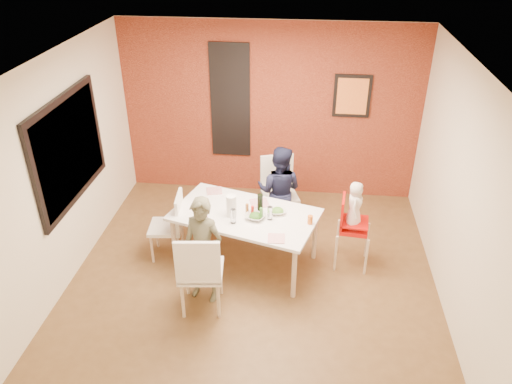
# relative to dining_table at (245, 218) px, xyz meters

# --- Properties ---
(ground) EXTENTS (4.50, 4.50, 0.00)m
(ground) POSITION_rel_dining_table_xyz_m (0.14, -0.30, -0.67)
(ground) COLOR brown
(ground) RESTS_ON ground
(ceiling) EXTENTS (4.50, 4.50, 0.02)m
(ceiling) POSITION_rel_dining_table_xyz_m (0.14, -0.30, 2.03)
(ceiling) COLOR silver
(ceiling) RESTS_ON wall_back
(wall_back) EXTENTS (4.50, 0.02, 2.70)m
(wall_back) POSITION_rel_dining_table_xyz_m (0.14, 1.95, 0.68)
(wall_back) COLOR #F2E9C8
(wall_back) RESTS_ON ground
(wall_front) EXTENTS (4.50, 0.02, 2.70)m
(wall_front) POSITION_rel_dining_table_xyz_m (0.14, -2.55, 0.68)
(wall_front) COLOR #F2E9C8
(wall_front) RESTS_ON ground
(wall_left) EXTENTS (0.02, 4.50, 2.70)m
(wall_left) POSITION_rel_dining_table_xyz_m (-2.11, -0.30, 0.68)
(wall_left) COLOR #F2E9C8
(wall_left) RESTS_ON ground
(wall_right) EXTENTS (0.02, 4.50, 2.70)m
(wall_right) POSITION_rel_dining_table_xyz_m (2.39, -0.30, 0.68)
(wall_right) COLOR #F2E9C8
(wall_right) RESTS_ON ground
(brick_accent_wall) EXTENTS (4.50, 0.02, 2.70)m
(brick_accent_wall) POSITION_rel_dining_table_xyz_m (0.14, 1.93, 0.68)
(brick_accent_wall) COLOR maroon
(brick_accent_wall) RESTS_ON ground
(picture_window_frame) EXTENTS (0.05, 1.70, 1.30)m
(picture_window_frame) POSITION_rel_dining_table_xyz_m (-2.08, -0.10, 0.88)
(picture_window_frame) COLOR black
(picture_window_frame) RESTS_ON wall_left
(picture_window_pane) EXTENTS (0.02, 1.55, 1.15)m
(picture_window_pane) POSITION_rel_dining_table_xyz_m (-2.06, -0.10, 0.88)
(picture_window_pane) COLOR black
(picture_window_pane) RESTS_ON wall_left
(glassblock_strip) EXTENTS (0.55, 0.03, 1.70)m
(glassblock_strip) POSITION_rel_dining_table_xyz_m (-0.46, 1.92, 0.83)
(glassblock_strip) COLOR silver
(glassblock_strip) RESTS_ON wall_back
(glassblock_surround) EXTENTS (0.60, 0.03, 1.76)m
(glassblock_surround) POSITION_rel_dining_table_xyz_m (-0.46, 1.91, 0.83)
(glassblock_surround) COLOR black
(glassblock_surround) RESTS_ON wall_back
(art_print_frame) EXTENTS (0.54, 0.03, 0.64)m
(art_print_frame) POSITION_rel_dining_table_xyz_m (1.34, 1.91, 0.98)
(art_print_frame) COLOR black
(art_print_frame) RESTS_ON wall_back
(art_print_canvas) EXTENTS (0.44, 0.01, 0.54)m
(art_print_canvas) POSITION_rel_dining_table_xyz_m (1.34, 1.90, 0.98)
(art_print_canvas) COLOR orange
(art_print_canvas) RESTS_ON wall_back
(dining_table) EXTENTS (1.97, 1.44, 0.74)m
(dining_table) POSITION_rel_dining_table_xyz_m (0.00, 0.00, 0.00)
(dining_table) COLOR white
(dining_table) RESTS_ON ground
(chair_near) EXTENTS (0.54, 0.54, 1.05)m
(chair_near) POSITION_rel_dining_table_xyz_m (-0.37, -0.97, -0.08)
(chair_near) COLOR white
(chair_near) RESTS_ON ground
(chair_far) EXTENTS (0.59, 0.59, 1.02)m
(chair_far) POSITION_rel_dining_table_xyz_m (0.35, 1.00, -0.10)
(chair_far) COLOR silver
(chair_far) RESTS_ON ground
(chair_left) EXTENTS (0.46, 0.46, 0.91)m
(chair_left) POSITION_rel_dining_table_xyz_m (-0.96, 0.04, -0.16)
(chair_left) COLOR white
(chair_left) RESTS_ON ground
(high_chair) EXTENTS (0.45, 0.45, 0.97)m
(high_chair) POSITION_rel_dining_table_xyz_m (1.32, 0.11, -0.09)
(high_chair) COLOR red
(high_chair) RESTS_ON ground
(child_near) EXTENTS (0.55, 0.43, 1.33)m
(child_near) POSITION_rel_dining_table_xyz_m (-0.38, -0.72, -0.01)
(child_near) COLOR brown
(child_near) RESTS_ON ground
(child_far) EXTENTS (0.72, 0.61, 1.31)m
(child_far) POSITION_rel_dining_table_xyz_m (0.38, 0.76, -0.01)
(child_far) COLOR #161831
(child_far) RESTS_ON ground
(toddler) EXTENTS (0.24, 0.33, 0.62)m
(toddler) POSITION_rel_dining_table_xyz_m (1.34, 0.10, 0.21)
(toddler) COLOR white
(toddler) RESTS_ON high_chair
(plate_near_left) EXTENTS (0.27, 0.27, 0.01)m
(plate_near_left) POSITION_rel_dining_table_xyz_m (-0.51, -0.24, 0.07)
(plate_near_left) COLOR white
(plate_near_left) RESTS_ON dining_table
(plate_far_mid) EXTENTS (0.28, 0.28, 0.01)m
(plate_far_mid) POSITION_rel_dining_table_xyz_m (0.16, 0.26, 0.07)
(plate_far_mid) COLOR white
(plate_far_mid) RESTS_ON dining_table
(plate_near_right) EXTENTS (0.20, 0.20, 0.01)m
(plate_near_right) POSITION_rel_dining_table_xyz_m (0.43, -0.50, 0.07)
(plate_near_right) COLOR white
(plate_near_right) RESTS_ON dining_table
(plate_far_left) EXTENTS (0.25, 0.25, 0.01)m
(plate_far_left) POSITION_rel_dining_table_xyz_m (-0.48, 0.51, 0.07)
(plate_far_left) COLOR silver
(plate_far_left) RESTS_ON dining_table
(salad_bowl_a) EXTENTS (0.29, 0.29, 0.06)m
(salad_bowl_a) POSITION_rel_dining_table_xyz_m (0.14, -0.10, 0.09)
(salad_bowl_a) COLOR silver
(salad_bowl_a) RESTS_ON dining_table
(salad_bowl_b) EXTENTS (0.24, 0.24, 0.05)m
(salad_bowl_b) POSITION_rel_dining_table_xyz_m (0.40, 0.05, 0.09)
(salad_bowl_b) COLOR white
(salad_bowl_b) RESTS_ON dining_table
(wine_bottle) EXTENTS (0.07, 0.07, 0.26)m
(wine_bottle) POSITION_rel_dining_table_xyz_m (0.19, 0.03, 0.20)
(wine_bottle) COLOR black
(wine_bottle) RESTS_ON dining_table
(wine_glass_a) EXTENTS (0.07, 0.07, 0.19)m
(wine_glass_a) POSITION_rel_dining_table_xyz_m (-0.11, -0.22, 0.16)
(wine_glass_a) COLOR white
(wine_glass_a) RESTS_ON dining_table
(wine_glass_b) EXTENTS (0.06, 0.06, 0.18)m
(wine_glass_b) POSITION_rel_dining_table_xyz_m (0.32, -0.10, 0.15)
(wine_glass_b) COLOR white
(wine_glass_b) RESTS_ON dining_table
(paper_towel_roll) EXTENTS (0.12, 0.12, 0.28)m
(paper_towel_roll) POSITION_rel_dining_table_xyz_m (-0.16, -0.06, 0.20)
(paper_towel_roll) COLOR white
(paper_towel_roll) RESTS_ON dining_table
(condiment_red) EXTENTS (0.04, 0.04, 0.14)m
(condiment_red) POSITION_rel_dining_table_xyz_m (0.10, -0.05, 0.14)
(condiment_red) COLOR red
(condiment_red) RESTS_ON dining_table
(condiment_green) EXTENTS (0.04, 0.04, 0.15)m
(condiment_green) POSITION_rel_dining_table_xyz_m (0.22, -0.10, 0.14)
(condiment_green) COLOR #397627
(condiment_green) RESTS_ON dining_table
(condiment_brown) EXTENTS (0.04, 0.04, 0.15)m
(condiment_brown) POSITION_rel_dining_table_xyz_m (0.03, -0.03, 0.14)
(condiment_brown) COLOR brown
(condiment_brown) RESTS_ON dining_table
(sippy_cup) EXTENTS (0.06, 0.06, 0.11)m
(sippy_cup) POSITION_rel_dining_table_xyz_m (0.81, -0.14, 0.12)
(sippy_cup) COLOR #D26017
(sippy_cup) RESTS_ON dining_table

